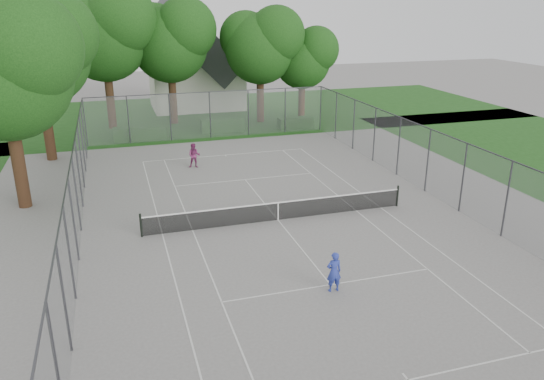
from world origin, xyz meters
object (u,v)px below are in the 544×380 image
object	(u,v)px
tennis_net	(278,210)
house	(195,63)
girl_player	(334,272)
woman_player	(194,156)

from	to	relation	value
tennis_net	house	xyz separation A→B (m)	(1.03, 29.42, 3.73)
tennis_net	girl_player	distance (m)	6.82
tennis_net	woman_player	distance (m)	9.98
tennis_net	girl_player	size ratio (longest dim) A/B	8.36
woman_player	house	bearing A→B (deg)	95.69
tennis_net	woman_player	world-z (taller)	woman_player
tennis_net	woman_player	xyz separation A→B (m)	(-2.44, 9.68, 0.27)
woman_player	girl_player	bearing A→B (deg)	-66.15
tennis_net	girl_player	bearing A→B (deg)	-90.62
house	girl_player	bearing A→B (deg)	-91.75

